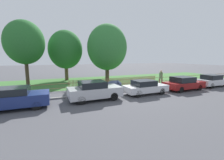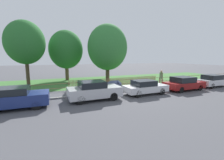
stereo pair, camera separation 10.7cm
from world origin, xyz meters
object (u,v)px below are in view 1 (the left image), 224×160
(parked_car_black_saloon, at_px, (16,98))
(parked_car_red_compact, at_px, (145,87))
(parked_car_navy_estate, at_px, (94,90))
(covered_motorcycle, at_px, (114,85))
(tree_behind_motorcycle, at_px, (66,50))
(pedestrian_near_fence, at_px, (161,77))
(parked_car_white_van, at_px, (183,83))
(parked_car_grey_coupe, at_px, (212,81))
(tree_nearest_kerb, at_px, (25,43))
(tree_mid_park, at_px, (107,48))

(parked_car_black_saloon, height_order, parked_car_red_compact, parked_car_black_saloon)
(parked_car_navy_estate, distance_m, parked_car_red_compact, 4.68)
(covered_motorcycle, bearing_deg, tree_behind_motorcycle, 115.57)
(parked_car_navy_estate, relative_size, tree_behind_motorcycle, 0.58)
(parked_car_navy_estate, distance_m, pedestrian_near_fence, 8.87)
(parked_car_black_saloon, distance_m, tree_behind_motorcycle, 12.75)
(parked_car_white_van, xyz_separation_m, covered_motorcycle, (-6.58, 2.30, -0.06))
(parked_car_red_compact, bearing_deg, covered_motorcycle, 129.80)
(covered_motorcycle, bearing_deg, parked_car_red_compact, -45.10)
(parked_car_white_van, relative_size, parked_car_grey_coupe, 1.06)
(tree_nearest_kerb, height_order, tree_behind_motorcycle, tree_nearest_kerb)
(parked_car_grey_coupe, xyz_separation_m, tree_mid_park, (-9.72, 7.84, 3.89))
(parked_car_white_van, distance_m, covered_motorcycle, 6.97)
(tree_behind_motorcycle, bearing_deg, parked_car_red_compact, -63.61)
(pedestrian_near_fence, bearing_deg, tree_nearest_kerb, 28.68)
(parked_car_black_saloon, distance_m, tree_nearest_kerb, 9.83)
(parked_car_white_van, relative_size, tree_behind_motorcycle, 0.58)
(tree_mid_park, height_order, pedestrian_near_fence, tree_mid_park)
(parked_car_navy_estate, distance_m, tree_nearest_kerb, 11.26)
(tree_mid_park, bearing_deg, parked_car_white_van, -56.93)
(tree_behind_motorcycle, bearing_deg, covered_motorcycle, -68.16)
(parked_car_red_compact, relative_size, tree_nearest_kerb, 0.53)
(covered_motorcycle, distance_m, tree_mid_park, 7.08)
(covered_motorcycle, relative_size, tree_nearest_kerb, 0.24)
(parked_car_navy_estate, distance_m, covered_motorcycle, 3.55)
(covered_motorcycle, distance_m, tree_behind_motorcycle, 10.48)
(covered_motorcycle, height_order, pedestrian_near_fence, pedestrian_near_fence)
(parked_car_red_compact, bearing_deg, parked_car_navy_estate, 179.06)
(tree_behind_motorcycle, distance_m, tree_mid_park, 6.05)
(parked_car_navy_estate, xyz_separation_m, tree_behind_motorcycle, (-0.97, 11.42, 3.59))
(parked_car_navy_estate, relative_size, parked_car_red_compact, 1.03)
(parked_car_white_van, relative_size, covered_motorcycle, 2.29)
(parked_car_black_saloon, bearing_deg, parked_car_white_van, 0.93)
(parked_car_white_van, xyz_separation_m, parked_car_grey_coupe, (4.50, 0.17, -0.00))
(parked_car_black_saloon, bearing_deg, tree_nearest_kerb, 93.37)
(parked_car_navy_estate, relative_size, tree_nearest_kerb, 0.55)
(parked_car_black_saloon, height_order, tree_nearest_kerb, tree_nearest_kerb)
(parked_car_red_compact, height_order, covered_motorcycle, parked_car_red_compact)
(parked_car_black_saloon, distance_m, parked_car_white_van, 14.45)
(covered_motorcycle, bearing_deg, tree_nearest_kerb, 145.70)
(parked_car_white_van, bearing_deg, parked_car_red_compact, 178.59)
(parked_car_black_saloon, height_order, pedestrian_near_fence, pedestrian_near_fence)
(parked_car_grey_coupe, relative_size, pedestrian_near_fence, 2.09)
(pedestrian_near_fence, bearing_deg, parked_car_grey_coupe, -151.11)
(parked_car_grey_coupe, bearing_deg, covered_motorcycle, 167.30)
(parked_car_red_compact, xyz_separation_m, tree_mid_park, (-0.64, 8.01, 3.92))
(parked_car_navy_estate, bearing_deg, parked_car_black_saloon, 178.95)
(parked_car_black_saloon, xyz_separation_m, parked_car_white_van, (14.45, 0.08, -0.02))
(tree_mid_park, bearing_deg, tree_nearest_kerb, 175.40)
(parked_car_red_compact, bearing_deg, tree_nearest_kerb, 138.18)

